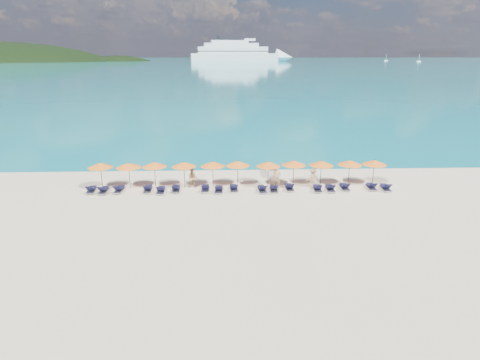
{
  "coord_description": "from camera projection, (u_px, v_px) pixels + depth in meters",
  "views": [
    {
      "loc": [
        -1.14,
        -27.6,
        10.93
      ],
      "look_at": [
        0.0,
        3.0,
        1.2
      ],
      "focal_mm": 30.0,
      "sensor_mm": 36.0,
      "label": 1
    }
  ],
  "objects": [
    {
      "name": "umbrella_10",
      "position": [
        374.0,
        162.0,
        34.19
      ],
      "size": [
        2.1,
        2.1,
        2.28
      ],
      "color": "black",
      "rests_on": "ground"
    },
    {
      "name": "lounger_9",
      "position": [
        262.0,
        189.0,
        33.0
      ],
      "size": [
        0.74,
        1.74,
        0.66
      ],
      "rotation": [
        0.0,
        0.0,
        0.07
      ],
      "color": "silver",
      "rests_on": "ground"
    },
    {
      "name": "lounger_14",
      "position": [
        345.0,
        187.0,
        33.55
      ],
      "size": [
        0.72,
        1.73,
        0.66
      ],
      "rotation": [
        0.0,
        0.0,
        -0.06
      ],
      "color": "silver",
      "rests_on": "ground"
    },
    {
      "name": "lounger_1",
      "position": [
        103.0,
        190.0,
        32.75
      ],
      "size": [
        0.63,
        1.7,
        0.66
      ],
      "rotation": [
        0.0,
        0.0,
        -0.0
      ],
      "color": "silver",
      "rests_on": "ground"
    },
    {
      "name": "lounger_3",
      "position": [
        148.0,
        189.0,
        33.02
      ],
      "size": [
        0.73,
        1.74,
        0.66
      ],
      "rotation": [
        0.0,
        0.0,
        0.06
      ],
      "color": "silver",
      "rests_on": "ground"
    },
    {
      "name": "umbrella_6",
      "position": [
        268.0,
        164.0,
        33.68
      ],
      "size": [
        2.1,
        2.1,
        2.28
      ],
      "color": "black",
      "rests_on": "ground"
    },
    {
      "name": "lounger_7",
      "position": [
        219.0,
        189.0,
        32.93
      ],
      "size": [
        0.7,
        1.73,
        0.66
      ],
      "rotation": [
        0.0,
        0.0,
        -0.05
      ],
      "color": "silver",
      "rests_on": "ground"
    },
    {
      "name": "lounger_4",
      "position": [
        161.0,
        190.0,
        32.74
      ],
      "size": [
        0.68,
        1.72,
        0.66
      ],
      "rotation": [
        0.0,
        0.0,
        0.04
      ],
      "color": "silver",
      "rests_on": "ground"
    },
    {
      "name": "umbrella_3",
      "position": [
        184.0,
        164.0,
        33.57
      ],
      "size": [
        2.1,
        2.1,
        2.28
      ],
      "color": "black",
      "rests_on": "ground"
    },
    {
      "name": "umbrella_0",
      "position": [
        100.0,
        165.0,
        33.3
      ],
      "size": [
        2.1,
        2.1,
        2.28
      ],
      "color": "black",
      "rests_on": "ground"
    },
    {
      "name": "sailboat_near",
      "position": [
        386.0,
        60.0,
        569.26
      ],
      "size": [
        5.17,
        1.72,
        9.49
      ],
      "color": "white",
      "rests_on": "ground"
    },
    {
      "name": "lounger_11",
      "position": [
        289.0,
        187.0,
        33.45
      ],
      "size": [
        0.64,
        1.71,
        0.66
      ],
      "rotation": [
        0.0,
        0.0,
        0.01
      ],
      "color": "silver",
      "rests_on": "ground"
    },
    {
      "name": "umbrella_5",
      "position": [
        238.0,
        163.0,
        33.86
      ],
      "size": [
        2.1,
        2.1,
        2.28
      ],
      "color": "black",
      "rests_on": "ground"
    },
    {
      "name": "lounger_16",
      "position": [
        386.0,
        187.0,
        33.38
      ],
      "size": [
        0.77,
        1.75,
        0.66
      ],
      "rotation": [
        0.0,
        0.0,
        -0.09
      ],
      "color": "silver",
      "rests_on": "ground"
    },
    {
      "name": "beachgoer_b",
      "position": [
        193.0,
        178.0,
        33.75
      ],
      "size": [
        0.82,
        0.48,
        1.68
      ],
      "primitive_type": "imported",
      "rotation": [
        0.0,
        0.0,
        0.01
      ],
      "color": "tan",
      "rests_on": "ground"
    },
    {
      "name": "umbrella_4",
      "position": [
        213.0,
        164.0,
        33.7
      ],
      "size": [
        2.1,
        2.1,
        2.28
      ],
      "color": "black",
      "rests_on": "ground"
    },
    {
      "name": "ground",
      "position": [
        242.0,
        208.0,
        29.64
      ],
      "size": [
        1400.0,
        1400.0,
        0.0
      ],
      "primitive_type": "plane",
      "color": "beige"
    },
    {
      "name": "sea",
      "position": [
        225.0,
        60.0,
        658.23
      ],
      "size": [
        1600.0,
        1300.0,
        0.01
      ],
      "primitive_type": "cube",
      "color": "#1FA9B2",
      "rests_on": "ground"
    },
    {
      "name": "lounger_5",
      "position": [
        176.0,
        189.0,
        33.07
      ],
      "size": [
        0.67,
        1.72,
        0.66
      ],
      "rotation": [
        0.0,
        0.0,
        0.03
      ],
      "color": "silver",
      "rests_on": "ground"
    },
    {
      "name": "jetski",
      "position": [
        271.0,
        171.0,
        37.54
      ],
      "size": [
        0.99,
        2.65,
        0.94
      ],
      "rotation": [
        0.0,
        0.0,
        -0.0
      ],
      "color": "silver",
      "rests_on": "ground"
    },
    {
      "name": "beachgoer_c",
      "position": [
        313.0,
        178.0,
        33.82
      ],
      "size": [
        1.12,
        0.57,
        1.69
      ],
      "primitive_type": "imported",
      "rotation": [
        0.0,
        0.0,
        3.2
      ],
      "color": "tan",
      "rests_on": "ground"
    },
    {
      "name": "lounger_0",
      "position": [
        91.0,
        189.0,
        32.86
      ],
      "size": [
        0.77,
        1.75,
        0.66
      ],
      "rotation": [
        0.0,
        0.0,
        0.09
      ],
      "color": "silver",
      "rests_on": "ground"
    },
    {
      "name": "umbrella_9",
      "position": [
        350.0,
        163.0,
        34.09
      ],
      "size": [
        2.1,
        2.1,
        2.28
      ],
      "color": "black",
      "rests_on": "ground"
    },
    {
      "name": "lounger_6",
      "position": [
        205.0,
        188.0,
        33.18
      ],
      "size": [
        0.64,
        1.71,
        0.66
      ],
      "rotation": [
        0.0,
        0.0,
        -0.01
      ],
      "color": "silver",
      "rests_on": "ground"
    },
    {
      "name": "lounger_12",
      "position": [
        317.0,
        188.0,
        33.17
      ],
      "size": [
        0.76,
        1.74,
        0.66
      ],
      "rotation": [
        0.0,
        0.0,
        -0.08
      ],
      "color": "silver",
      "rests_on": "ground"
    },
    {
      "name": "umbrella_1",
      "position": [
        128.0,
        165.0,
        33.3
      ],
      "size": [
        2.1,
        2.1,
        2.28
      ],
      "color": "black",
      "rests_on": "ground"
    },
    {
      "name": "sailboat_far",
      "position": [
        419.0,
        61.0,
        518.54
      ],
      "size": [
        5.31,
        1.77,
        9.74
      ],
      "color": "white",
      "rests_on": "ground"
    },
    {
      "name": "lounger_2",
      "position": [
        119.0,
        189.0,
        32.94
      ],
      "size": [
        0.7,
        1.73,
        0.66
      ],
      "rotation": [
        0.0,
        0.0,
        -0.05
      ],
      "color": "silver",
      "rests_on": "ground"
    },
    {
      "name": "lounger_10",
      "position": [
        274.0,
        189.0,
        33.06
      ],
      "size": [
        0.68,
        1.72,
        0.66
      ],
      "rotation": [
        0.0,
        0.0,
        -0.04
      ],
      "color": "silver",
      "rests_on": "ground"
    },
    {
      "name": "beachgoer_a",
      "position": [
        277.0,
        178.0,
        33.37
      ],
      "size": [
        0.75,
        0.52,
        1.98
      ],
      "primitive_type": "imported",
      "rotation": [
        0.0,
        0.0,
        -0.07
      ],
      "color": "tan",
      "rests_on": "ground"
    },
    {
      "name": "lounger_13",
      "position": [
        330.0,
        188.0,
        33.2
      ],
      "size": [
        0.72,
        1.73,
        0.66
      ],
      "rotation": [
        0.0,
        0.0,
        -0.06
      ],
      "color": "silver",
      "rests_on": "ground"
    },
    {
      "name": "headland_main",
      "position": [
        5.0,
        91.0,
        544.8
      ],
      "size": [
        374.0,
        242.0,
        126.5
      ],
      "color": "black",
      "rests_on": "ground"
    },
    {
      "name": "lounger_15",
      "position": [
        371.0,
        186.0,
        33.63
      ],
      "size": [
        0.73,
        1.74,
        0.66
      ],
      "rotation": [
        0.0,
        0.0,
        -0.06
      ],
      "color": "silver",
      "rests_on": "ground"
    },
    {
      "name": "umbrella_8",
      "position": [
        321.0,
        163.0,
        33.93
      ],
      "size": [
        2.1,
        2.1,
        2.28
      ],
      "color": "black",
      "rests_on": "ground"
    },
    {
      "name": "lounger_8",
      "position": [
        234.0,
        188.0,
        33.22
      ],
      "size": [
        0.7,
        1.73,
        0.66
      ],
      "rotation": [
        0.0,
        0.0,
        0.05
      ],
      "color": "silver",
      "rests_on": "ground"
    },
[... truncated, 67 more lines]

